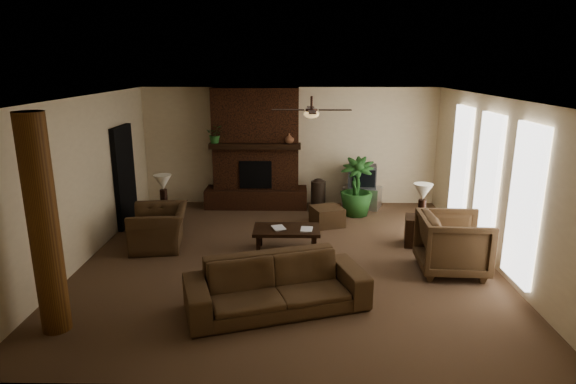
{
  "coord_description": "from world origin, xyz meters",
  "views": [
    {
      "loc": [
        0.13,
        -7.92,
        3.33
      ],
      "look_at": [
        0.0,
        0.4,
        1.1
      ],
      "focal_mm": 29.98,
      "sensor_mm": 36.0,
      "label": 1
    }
  ],
  "objects_px": {
    "floor_vase": "(318,193)",
    "lamp_right": "(423,194)",
    "lamp_left": "(163,185)",
    "armchair_left": "(159,221)",
    "sofa": "(276,277)",
    "side_table_left": "(163,219)",
    "side_table_right": "(418,231)",
    "tv_stand": "(362,197)",
    "log_column": "(44,227)",
    "ottoman": "(327,216)",
    "floor_plant": "(356,199)",
    "armchair_right": "(453,241)",
    "coffee_table": "(287,231)"
  },
  "relations": [
    {
      "from": "floor_vase",
      "to": "lamp_right",
      "type": "bearing_deg",
      "value": -50.65
    },
    {
      "from": "lamp_left",
      "to": "armchair_left",
      "type": "bearing_deg",
      "value": -82.53
    },
    {
      "from": "sofa",
      "to": "side_table_left",
      "type": "distance_m",
      "value": 3.97
    },
    {
      "from": "lamp_left",
      "to": "side_table_right",
      "type": "xyz_separation_m",
      "value": [
        4.96,
        -0.62,
        -0.73
      ]
    },
    {
      "from": "tv_stand",
      "to": "log_column",
      "type": "bearing_deg",
      "value": -108.12
    },
    {
      "from": "ottoman",
      "to": "floor_plant",
      "type": "height_order",
      "value": "floor_plant"
    },
    {
      "from": "lamp_left",
      "to": "armchair_right",
      "type": "bearing_deg",
      "value": -19.39
    },
    {
      "from": "log_column",
      "to": "floor_vase",
      "type": "xyz_separation_m",
      "value": [
        3.61,
        5.25,
        -0.97
      ]
    },
    {
      "from": "ottoman",
      "to": "lamp_right",
      "type": "bearing_deg",
      "value": -34.55
    },
    {
      "from": "floor_plant",
      "to": "side_table_right",
      "type": "height_order",
      "value": "floor_plant"
    },
    {
      "from": "sofa",
      "to": "coffee_table",
      "type": "bearing_deg",
      "value": 69.76
    },
    {
      "from": "sofa",
      "to": "ottoman",
      "type": "distance_m",
      "value": 3.74
    },
    {
      "from": "floor_vase",
      "to": "side_table_right",
      "type": "xyz_separation_m",
      "value": [
        1.79,
        -2.18,
        -0.16
      ]
    },
    {
      "from": "floor_plant",
      "to": "side_table_left",
      "type": "bearing_deg",
      "value": -163.31
    },
    {
      "from": "ottoman",
      "to": "lamp_left",
      "type": "distance_m",
      "value": 3.44
    },
    {
      "from": "armchair_right",
      "to": "tv_stand",
      "type": "distance_m",
      "value": 3.83
    },
    {
      "from": "floor_plant",
      "to": "side_table_right",
      "type": "distance_m",
      "value": 2.09
    },
    {
      "from": "tv_stand",
      "to": "floor_plant",
      "type": "xyz_separation_m",
      "value": [
        -0.23,
        -0.63,
        0.12
      ]
    },
    {
      "from": "coffee_table",
      "to": "lamp_right",
      "type": "bearing_deg",
      "value": 6.53
    },
    {
      "from": "floor_vase",
      "to": "lamp_right",
      "type": "distance_m",
      "value": 2.92
    },
    {
      "from": "sofa",
      "to": "armchair_right",
      "type": "relative_size",
      "value": 2.32
    },
    {
      "from": "lamp_left",
      "to": "lamp_right",
      "type": "bearing_deg",
      "value": -7.51
    },
    {
      "from": "side_table_left",
      "to": "floor_plant",
      "type": "bearing_deg",
      "value": 16.69
    },
    {
      "from": "ottoman",
      "to": "lamp_left",
      "type": "height_order",
      "value": "lamp_left"
    },
    {
      "from": "armchair_left",
      "to": "coffee_table",
      "type": "bearing_deg",
      "value": 77.3
    },
    {
      "from": "coffee_table",
      "to": "side_table_right",
      "type": "xyz_separation_m",
      "value": [
        2.48,
        0.32,
        -0.1
      ]
    },
    {
      "from": "armchair_left",
      "to": "lamp_left",
      "type": "distance_m",
      "value": 0.93
    },
    {
      "from": "floor_vase",
      "to": "side_table_right",
      "type": "distance_m",
      "value": 2.83
    },
    {
      "from": "sofa",
      "to": "tv_stand",
      "type": "relative_size",
      "value": 2.93
    },
    {
      "from": "armchair_left",
      "to": "coffee_table",
      "type": "distance_m",
      "value": 2.38
    },
    {
      "from": "lamp_left",
      "to": "floor_plant",
      "type": "bearing_deg",
      "value": 17.06
    },
    {
      "from": "armchair_right",
      "to": "coffee_table",
      "type": "bearing_deg",
      "value": 75.16
    },
    {
      "from": "armchair_left",
      "to": "floor_vase",
      "type": "xyz_separation_m",
      "value": [
        3.06,
        2.33,
        -0.07
      ]
    },
    {
      "from": "armchair_left",
      "to": "side_table_right",
      "type": "relative_size",
      "value": 2.09
    },
    {
      "from": "coffee_table",
      "to": "tv_stand",
      "type": "height_order",
      "value": "tv_stand"
    },
    {
      "from": "armchair_left",
      "to": "ottoman",
      "type": "xyz_separation_m",
      "value": [
        3.21,
        1.27,
        -0.3
      ]
    },
    {
      "from": "sofa",
      "to": "side_table_right",
      "type": "bearing_deg",
      "value": 26.37
    },
    {
      "from": "coffee_table",
      "to": "tv_stand",
      "type": "bearing_deg",
      "value": 57.99
    },
    {
      "from": "lamp_left",
      "to": "lamp_right",
      "type": "distance_m",
      "value": 5.02
    },
    {
      "from": "armchair_left",
      "to": "tv_stand",
      "type": "xyz_separation_m",
      "value": [
        4.13,
        2.64,
        -0.25
      ]
    },
    {
      "from": "coffee_table",
      "to": "side_table_right",
      "type": "bearing_deg",
      "value": 7.34
    },
    {
      "from": "floor_vase",
      "to": "floor_plant",
      "type": "height_order",
      "value": "floor_vase"
    },
    {
      "from": "sofa",
      "to": "floor_plant",
      "type": "relative_size",
      "value": 1.9
    },
    {
      "from": "armchair_right",
      "to": "floor_vase",
      "type": "relative_size",
      "value": 1.39
    },
    {
      "from": "armchair_right",
      "to": "lamp_right",
      "type": "xyz_separation_m",
      "value": [
        -0.23,
        1.18,
        0.46
      ]
    },
    {
      "from": "log_column",
      "to": "floor_plant",
      "type": "distance_m",
      "value": 6.71
    },
    {
      "from": "side_table_left",
      "to": "coffee_table",
      "type": "bearing_deg",
      "value": -20.65
    },
    {
      "from": "tv_stand",
      "to": "floor_vase",
      "type": "xyz_separation_m",
      "value": [
        -1.06,
        -0.3,
        0.18
      ]
    },
    {
      "from": "sofa",
      "to": "tv_stand",
      "type": "height_order",
      "value": "sofa"
    },
    {
      "from": "ottoman",
      "to": "coffee_table",
      "type": "bearing_deg",
      "value": -120.07
    }
  ]
}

